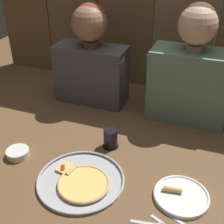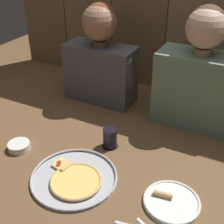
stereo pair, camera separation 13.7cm
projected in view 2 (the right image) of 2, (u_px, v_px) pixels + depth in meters
The scene contains 7 objects.
ground_plane at pixel (105, 155), 1.38m from camera, with size 3.20×3.20×0.00m, color brown.
pizza_tray at pixel (75, 178), 1.24m from camera, with size 0.37×0.37×0.03m.
dinner_plate at pixel (171, 201), 1.14m from camera, with size 0.22×0.22×0.03m.
drinking_glass at pixel (110, 138), 1.42m from camera, with size 0.08×0.08×0.10m.
dipping_bowl at pixel (19, 146), 1.42m from camera, with size 0.10×0.10×0.03m.
diner_left at pixel (100, 57), 1.71m from camera, with size 0.45×0.21×0.58m.
diner_right at pixel (199, 74), 1.49m from camera, with size 0.45×0.21×0.62m.
Camera 2 is at (0.52, -0.94, 0.89)m, focal length 47.58 mm.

